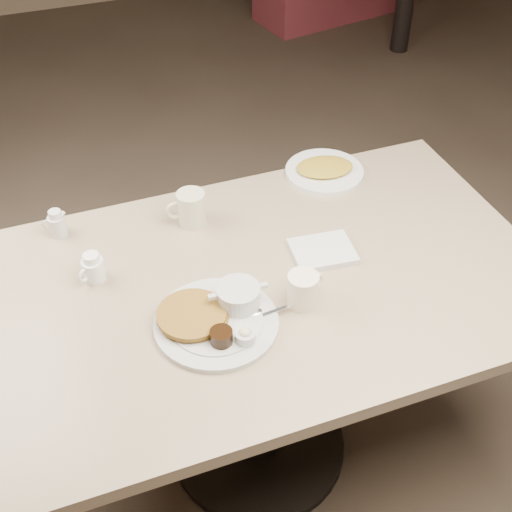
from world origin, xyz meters
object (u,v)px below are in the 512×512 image
object	(u,v)px
main_plate	(217,316)
coffee_mug_near	(303,289)
coffee_mug_far	(190,208)
hash_plate	(324,170)
diner_table	(259,326)
creamer_left	(93,268)
creamer_right	(57,224)

from	to	relation	value
main_plate	coffee_mug_near	world-z (taller)	coffee_mug_near
coffee_mug_far	hash_plate	distance (m)	0.46
diner_table	creamer_left	size ratio (longest dim) A/B	18.75
creamer_left	creamer_right	xyz separation A→B (m)	(-0.06, 0.21, 0.00)
main_plate	coffee_mug_far	world-z (taller)	coffee_mug_far
coffee_mug_far	creamer_left	distance (m)	0.33
coffee_mug_near	hash_plate	xyz separation A→B (m)	(0.29, 0.49, -0.03)
main_plate	coffee_mug_near	size ratio (longest dim) A/B	3.17
main_plate	hash_plate	bearing A→B (deg)	43.67
diner_table	hash_plate	xyz separation A→B (m)	(0.36, 0.38, 0.18)
coffee_mug_far	creamer_right	distance (m)	0.37
coffee_mug_far	creamer_left	bearing A→B (deg)	-155.57
main_plate	hash_plate	size ratio (longest dim) A/B	1.33
main_plate	creamer_right	size ratio (longest dim) A/B	4.65
coffee_mug_far	coffee_mug_near	bearing A→B (deg)	-67.29
hash_plate	diner_table	bearing A→B (deg)	-133.36
coffee_mug_near	creamer_left	xyz separation A→B (m)	(-0.47, 0.27, -0.01)
creamer_left	creamer_right	world-z (taller)	same
coffee_mug_near	creamer_left	bearing A→B (deg)	150.28
creamer_left	hash_plate	size ratio (longest dim) A/B	0.29
main_plate	coffee_mug_near	distance (m)	0.22
coffee_mug_near	diner_table	bearing A→B (deg)	124.50
diner_table	creamer_right	distance (m)	0.62
coffee_mug_far	creamer_left	size ratio (longest dim) A/B	1.48
diner_table	hash_plate	distance (m)	0.56
coffee_mug_near	creamer_right	bearing A→B (deg)	137.64
coffee_mug_near	hash_plate	size ratio (longest dim) A/B	0.42
main_plate	hash_plate	world-z (taller)	main_plate
diner_table	main_plate	bearing A→B (deg)	-145.33
diner_table	coffee_mug_near	distance (m)	0.25
diner_table	creamer_left	distance (m)	0.47
main_plate	creamer_right	bearing A→B (deg)	123.29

